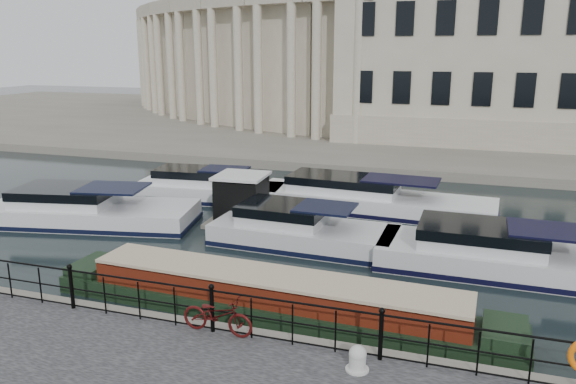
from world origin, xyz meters
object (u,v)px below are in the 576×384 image
object	(u,v)px
mooring_bollard	(358,359)
harbour_hut	(242,201)
narrowboat	(273,303)
bicycle	(217,315)

from	to	relation	value
mooring_bollard	harbour_hut	bearing A→B (deg)	123.91
narrowboat	harbour_hut	distance (m)	8.52
narrowboat	harbour_hut	world-z (taller)	harbour_hut
mooring_bollard	narrowboat	bearing A→B (deg)	135.59
bicycle	narrowboat	distance (m)	2.47
mooring_bollard	harbour_hut	distance (m)	12.44
mooring_bollard	narrowboat	distance (m)	4.09
mooring_bollard	harbour_hut	world-z (taller)	harbour_hut
bicycle	harbour_hut	xyz separation A→B (m)	(-3.48, 9.79, -0.07)
bicycle	narrowboat	xyz separation A→B (m)	(0.56, 2.31, -0.66)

